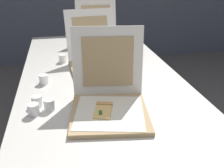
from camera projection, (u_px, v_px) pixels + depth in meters
The scene contains 9 objects.
table at pixel (103, 87), 1.60m from camera, with size 1.00×2.34×0.74m.
pizza_box_front at pixel (109, 101), 1.24m from camera, with size 0.41×0.44×0.38m.
pizza_box_middle at pixel (97, 60), 1.77m from camera, with size 0.40×0.50×0.36m.
pizza_box_back at pixel (100, 41), 2.23m from camera, with size 0.37×0.43×0.38m.
cup_white_near_right at pixel (49, 105), 1.27m from camera, with size 0.05×0.05×0.06m, color white.
cup_white_near_center at pixel (37, 101), 1.30m from camera, with size 0.05×0.05×0.06m, color white.
cup_white_mid at pixel (44, 79), 1.55m from camera, with size 0.05×0.05×0.06m, color white.
cup_white_far at pixel (63, 58), 1.89m from camera, with size 0.05×0.05×0.06m, color white.
cup_white_near_left at pixel (33, 109), 1.23m from camera, with size 0.05×0.05×0.06m, color white.
Camera 1 is at (-0.23, -0.78, 1.39)m, focal length 41.59 mm.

